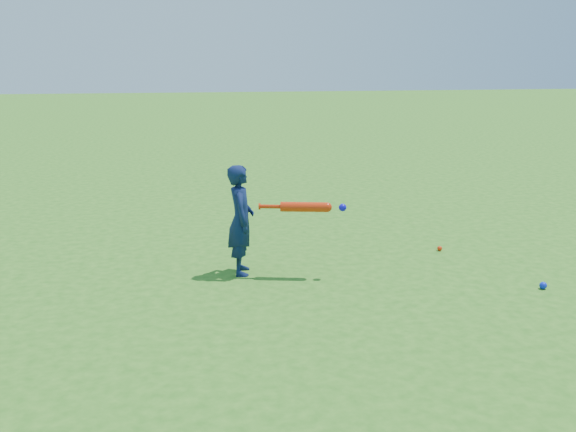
% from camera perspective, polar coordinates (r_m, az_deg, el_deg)
% --- Properties ---
extents(ground, '(80.00, 80.00, 0.00)m').
position_cam_1_polar(ground, '(6.80, -2.48, -5.50)').
color(ground, '#2A6919').
rests_on(ground, ground).
extents(child, '(0.32, 0.46, 1.18)m').
position_cam_1_polar(child, '(6.79, -4.21, -0.36)').
color(child, '#0D1941').
rests_on(child, ground).
extents(ground_ball_red, '(0.06, 0.06, 0.06)m').
position_cam_1_polar(ground_ball_red, '(7.93, 13.33, -2.82)').
color(ground_ball_red, red).
rests_on(ground_ball_red, ground).
extents(ground_ball_blue, '(0.07, 0.07, 0.07)m').
position_cam_1_polar(ground_ball_blue, '(6.94, 21.74, -5.76)').
color(ground_ball_blue, '#0C23D9').
rests_on(ground_ball_blue, ground).
extents(bat_swing, '(0.89, 0.29, 0.10)m').
position_cam_1_polar(bat_swing, '(6.64, 1.76, 0.80)').
color(bat_swing, red).
rests_on(bat_swing, ground).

